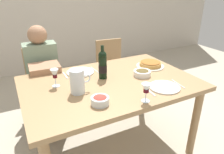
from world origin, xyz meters
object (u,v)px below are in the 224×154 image
at_px(wine_glass_left_diner, 55,74).
at_px(dining_table, 110,91).
at_px(wine_bottle, 103,65).
at_px(olive_bowl, 142,73).
at_px(wine_glass_right_diner, 146,89).
at_px(chair_left, 43,79).
at_px(baked_tart, 150,64).
at_px(salad_bowl, 100,100).
at_px(chair_right, 112,68).
at_px(dinner_plate_right_setting, 80,72).
at_px(water_pitcher, 77,83).
at_px(dinner_plate_left_setting, 164,87).
at_px(diner_left, 45,78).

bearing_deg(wine_glass_left_diner, dining_table, -15.60).
distance_m(wine_bottle, olive_bowl, 0.38).
xyz_separation_m(wine_glass_right_diner, chair_left, (-0.52, 1.34, -0.36)).
distance_m(baked_tart, salad_bowl, 0.88).
height_order(wine_bottle, chair_right, wine_bottle).
relative_size(dinner_plate_right_setting, chair_right, 0.30).
xyz_separation_m(baked_tart, wine_glass_right_diner, (-0.46, -0.55, 0.07)).
bearing_deg(wine_glass_left_diner, chair_left, 89.83).
relative_size(water_pitcher, chair_right, 0.22).
distance_m(salad_bowl, dinner_plate_left_setting, 0.58).
relative_size(wine_glass_left_diner, wine_glass_right_diner, 1.08).
bearing_deg(salad_bowl, dinner_plate_left_setting, -0.99).
distance_m(wine_glass_right_diner, dinner_plate_right_setting, 0.77).
relative_size(water_pitcher, dinner_plate_left_setting, 0.77).
xyz_separation_m(dinner_plate_left_setting, diner_left, (-0.80, 1.00, -0.15)).
xyz_separation_m(olive_bowl, dinner_plate_left_setting, (0.02, -0.29, -0.02)).
distance_m(water_pitcher, wine_glass_left_diner, 0.23).
bearing_deg(wine_glass_right_diner, wine_bottle, 101.06).
relative_size(dining_table, wine_glass_right_diner, 10.60).
bearing_deg(diner_left, dinner_plate_right_setting, 130.49).
distance_m(salad_bowl, wine_glass_right_diner, 0.34).
bearing_deg(salad_bowl, dining_table, 52.29).
xyz_separation_m(salad_bowl, dinner_plate_right_setting, (0.07, 0.61, -0.03)).
bearing_deg(chair_right, wine_glass_right_diner, 78.47).
relative_size(baked_tart, salad_bowl, 2.18).
xyz_separation_m(wine_glass_left_diner, chair_left, (0.00, 0.79, -0.37)).
relative_size(salad_bowl, wine_glass_left_diner, 0.86).
distance_m(water_pitcher, diner_left, 0.80).
bearing_deg(chair_right, dinner_plate_left_setting, 89.48).
relative_size(dinner_plate_left_setting, chair_right, 0.29).
distance_m(chair_left, diner_left, 0.26).
bearing_deg(salad_bowl, wine_bottle, 62.47).
xyz_separation_m(baked_tart, dinner_plate_right_setting, (-0.70, 0.18, -0.02)).
bearing_deg(dinner_plate_left_setting, water_pitcher, 159.36).
xyz_separation_m(dinner_plate_left_setting, chair_left, (-0.79, 1.23, -0.27)).
distance_m(chair_left, chair_right, 0.90).
height_order(water_pitcher, salad_bowl, water_pitcher).
distance_m(dinner_plate_left_setting, dinner_plate_right_setting, 0.81).
height_order(wine_glass_left_diner, dinner_plate_left_setting, wine_glass_left_diner).
height_order(salad_bowl, wine_glass_right_diner, wine_glass_right_diner).
bearing_deg(baked_tart, chair_left, 141.18).
relative_size(dinner_plate_left_setting, dinner_plate_right_setting, 0.97).
relative_size(salad_bowl, chair_left, 0.15).
relative_size(olive_bowl, wine_glass_left_diner, 1.05).
relative_size(wine_glass_left_diner, diner_left, 0.13).
distance_m(salad_bowl, chair_left, 1.28).
distance_m(salad_bowl, wine_glass_left_diner, 0.49).
height_order(wine_bottle, diner_left, diner_left).
bearing_deg(dinner_plate_right_setting, wine_glass_left_diner, -146.90).
height_order(baked_tart, wine_glass_right_diner, wine_glass_right_diner).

